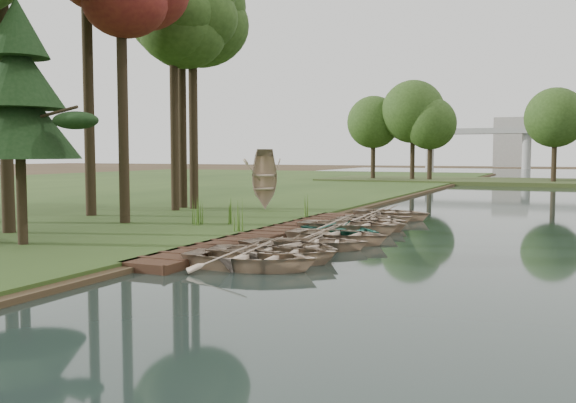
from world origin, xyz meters
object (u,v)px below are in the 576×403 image
at_px(rowboat_2, 290,244).
at_px(stored_rowboat, 264,203).
at_px(boardwalk, 270,235).
at_px(rowboat_0, 251,255).
at_px(rowboat_1, 272,250).
at_px(pine_tree, 19,95).

distance_m(rowboat_2, stored_rowboat, 14.02).
bearing_deg(boardwalk, rowboat_0, -69.04).
bearing_deg(boardwalk, stored_rowboat, 117.47).
bearing_deg(stored_rowboat, rowboat_1, -116.26).
height_order(stored_rowboat, pine_tree, pine_tree).
bearing_deg(pine_tree, rowboat_0, 1.54).
bearing_deg(stored_rowboat, rowboat_0, -118.47).
bearing_deg(rowboat_1, rowboat_0, 163.05).
bearing_deg(pine_tree, rowboat_2, 18.22).
distance_m(rowboat_2, pine_tree, 9.87).
height_order(rowboat_1, rowboat_2, rowboat_1).
xyz_separation_m(boardwalk, rowboat_0, (2.39, -6.24, 0.29)).
height_order(rowboat_0, pine_tree, pine_tree).
relative_size(rowboat_0, pine_tree, 0.48).
height_order(rowboat_2, stored_rowboat, stored_rowboat).
xyz_separation_m(rowboat_0, pine_tree, (-8.17, -0.22, 4.65)).
distance_m(boardwalk, stored_rowboat, 9.56).
xyz_separation_m(rowboat_2, pine_tree, (-8.26, -2.72, 4.67)).
height_order(rowboat_1, stored_rowboat, stored_rowboat).
bearing_deg(rowboat_0, stored_rowboat, 20.03).
height_order(boardwalk, stored_rowboat, stored_rowboat).
xyz_separation_m(boardwalk, rowboat_1, (2.51, -5.09, 0.29)).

